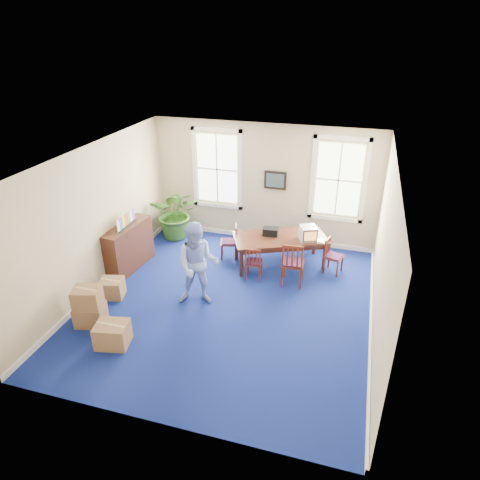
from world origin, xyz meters
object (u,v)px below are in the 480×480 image
(man, at_px, (198,265))
(conference_table, at_px, (280,251))
(chair_near_left, at_px, (254,262))
(crt_tv, at_px, (308,233))
(credenza, at_px, (129,246))
(cardboard_boxes, at_px, (101,304))
(potted_plant, at_px, (176,213))

(man, bearing_deg, conference_table, 42.88)
(chair_near_left, bearing_deg, conference_table, -126.28)
(crt_tv, bearing_deg, conference_table, 160.17)
(conference_table, height_order, man, man)
(credenza, height_order, cardboard_boxes, credenza)
(conference_table, relative_size, crt_tv, 5.40)
(cardboard_boxes, bearing_deg, chair_near_left, 45.29)
(conference_table, relative_size, chair_near_left, 2.67)
(man, bearing_deg, credenza, 143.02)
(credenza, height_order, potted_plant, potted_plant)
(chair_near_left, bearing_deg, credenza, 2.41)
(man, xyz_separation_m, potted_plant, (-1.73, 2.78, -0.20))
(conference_table, distance_m, cardboard_boxes, 4.38)
(conference_table, height_order, crt_tv, crt_tv)
(potted_plant, height_order, cardboard_boxes, potted_plant)
(conference_table, xyz_separation_m, potted_plant, (-3.06, 0.71, 0.35))
(chair_near_left, height_order, potted_plant, potted_plant)
(conference_table, relative_size, credenza, 1.49)
(credenza, xyz_separation_m, potted_plant, (0.42, 1.88, 0.14))
(credenza, distance_m, cardboard_boxes, 2.17)
(cardboard_boxes, bearing_deg, crt_tv, 42.68)
(crt_tv, xyz_separation_m, credenza, (-4.14, -1.22, -0.34))
(chair_near_left, distance_m, credenza, 3.05)
(conference_table, bearing_deg, crt_tv, -20.15)
(potted_plant, bearing_deg, crt_tv, -10.12)
(potted_plant, bearing_deg, cardboard_boxes, -88.18)
(crt_tv, height_order, cardboard_boxes, crt_tv)
(crt_tv, distance_m, cardboard_boxes, 4.91)
(conference_table, xyz_separation_m, man, (-1.33, -2.07, 0.55))
(man, distance_m, cardboard_boxes, 2.06)
(chair_near_left, relative_size, credenza, 0.56)
(chair_near_left, distance_m, cardboard_boxes, 3.52)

